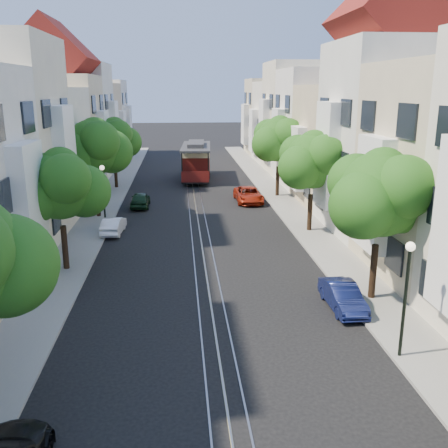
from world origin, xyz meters
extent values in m
plane|color=black|center=(0.00, 28.00, 0.00)|extent=(200.00, 200.00, 0.00)
cube|color=gray|center=(7.25, 28.00, 0.06)|extent=(2.50, 80.00, 0.12)
cube|color=gray|center=(-7.25, 28.00, 0.06)|extent=(2.50, 80.00, 0.12)
cube|color=gray|center=(-0.55, 28.00, 0.01)|extent=(0.06, 80.00, 0.02)
cube|color=gray|center=(0.00, 28.00, 0.01)|extent=(0.06, 80.00, 0.02)
cube|color=gray|center=(0.55, 28.00, 0.01)|extent=(0.06, 80.00, 0.02)
cube|color=tan|center=(0.00, 28.00, 0.00)|extent=(0.08, 80.00, 0.01)
cube|color=white|center=(8.20, 12.00, 4.20)|extent=(0.90, 3.04, 5.50)
cube|color=silver|center=(12.00, 20.00, 6.00)|extent=(7.00, 8.00, 12.00)
cube|color=white|center=(8.20, 20.00, 5.04)|extent=(0.90, 3.04, 6.60)
cube|color=#C6B28C|center=(12.00, 28.00, 4.50)|extent=(7.00, 8.00, 9.00)
cube|color=white|center=(8.20, 28.00, 3.78)|extent=(0.90, 3.04, 4.95)
cube|color=white|center=(12.00, 36.00, 5.25)|extent=(7.00, 8.00, 10.50)
cube|color=white|center=(8.20, 36.00, 4.41)|extent=(0.90, 3.04, 5.78)
cube|color=beige|center=(12.00, 44.00, 5.75)|extent=(7.00, 8.00, 11.50)
cube|color=white|center=(8.20, 44.00, 4.83)|extent=(0.90, 3.04, 6.32)
cube|color=silver|center=(12.00, 52.00, 4.75)|extent=(7.00, 8.00, 9.50)
cube|color=white|center=(8.20, 52.00, 3.99)|extent=(0.90, 3.04, 5.23)
cube|color=beige|center=(12.00, 60.00, 5.00)|extent=(7.00, 8.00, 10.00)
cube|color=white|center=(8.20, 60.00, 4.20)|extent=(0.90, 3.04, 5.50)
cube|color=white|center=(-8.20, 12.00, 4.12)|extent=(0.90, 3.04, 5.39)
cube|color=white|center=(-8.20, 20.00, 4.94)|extent=(0.90, 3.04, 6.47)
cube|color=silver|center=(-12.00, 28.00, 4.41)|extent=(7.00, 8.00, 8.82)
cube|color=white|center=(-8.20, 28.00, 3.70)|extent=(0.90, 3.04, 4.85)
cube|color=beige|center=(-12.00, 36.00, 5.14)|extent=(7.00, 8.00, 10.29)
cube|color=white|center=(-8.20, 36.00, 4.32)|extent=(0.90, 3.04, 5.66)
cube|color=silver|center=(-12.00, 44.00, 5.63)|extent=(7.00, 8.00, 11.27)
cube|color=white|center=(-8.20, 44.00, 4.73)|extent=(0.90, 3.04, 6.20)
cube|color=#C6B28C|center=(-12.00, 52.00, 4.66)|extent=(7.00, 8.00, 9.31)
cube|color=white|center=(-8.20, 52.00, 3.91)|extent=(0.90, 3.04, 5.12)
cube|color=white|center=(-12.00, 60.00, 4.90)|extent=(7.00, 8.00, 9.80)
cube|color=white|center=(-8.20, 60.00, 4.12)|extent=(0.90, 3.04, 5.39)
cylinder|color=black|center=(7.20, 9.00, 1.34)|extent=(0.30, 0.30, 2.45)
sphere|color=#255114|center=(7.20, 9.00, 4.81)|extent=(3.64, 3.64, 3.64)
sphere|color=#255114|center=(8.30, 9.50, 4.41)|extent=(2.91, 2.91, 2.91)
sphere|color=#255114|center=(6.25, 8.30, 4.51)|extent=(2.84, 2.84, 2.84)
sphere|color=#255114|center=(7.30, 9.10, 5.71)|extent=(2.18, 2.18, 2.18)
cylinder|color=black|center=(7.20, 20.00, 1.31)|extent=(0.30, 0.30, 2.38)
sphere|color=#255114|center=(7.20, 20.00, 4.68)|extent=(3.54, 3.54, 3.54)
sphere|color=#255114|center=(8.30, 20.50, 4.28)|extent=(2.83, 2.83, 2.83)
sphere|color=#255114|center=(6.25, 19.30, 4.38)|extent=(2.76, 2.76, 2.76)
sphere|color=#255114|center=(7.30, 20.10, 5.58)|extent=(2.12, 2.12, 2.12)
cylinder|color=black|center=(7.20, 31.00, 1.38)|extent=(0.30, 0.30, 2.52)
sphere|color=#255114|center=(7.20, 31.00, 4.94)|extent=(3.74, 3.74, 3.74)
sphere|color=#255114|center=(8.30, 31.50, 4.54)|extent=(3.00, 3.00, 3.00)
sphere|color=#255114|center=(6.25, 30.30, 4.64)|extent=(2.92, 2.92, 2.92)
sphere|color=#255114|center=(7.30, 31.10, 5.84)|extent=(2.25, 2.25, 2.25)
sphere|color=#255114|center=(-6.10, 2.50, 4.41)|extent=(2.91, 2.91, 2.91)
cylinder|color=black|center=(-7.20, 14.00, 1.26)|extent=(0.30, 0.30, 2.27)
sphere|color=#255114|center=(-7.20, 14.00, 4.47)|extent=(3.38, 3.38, 3.38)
sphere|color=#255114|center=(-6.10, 14.50, 4.07)|extent=(2.70, 2.70, 2.70)
sphere|color=#255114|center=(-8.15, 13.30, 4.17)|extent=(2.64, 2.64, 2.64)
sphere|color=#255114|center=(-7.10, 14.10, 5.38)|extent=(2.03, 2.03, 2.03)
cylinder|color=black|center=(-7.20, 25.00, 1.43)|extent=(0.30, 0.30, 2.62)
sphere|color=#255114|center=(-7.20, 25.00, 5.14)|extent=(3.90, 3.90, 3.90)
sphere|color=#255114|center=(-6.10, 25.50, 4.74)|extent=(3.12, 3.12, 3.12)
sphere|color=#255114|center=(-8.15, 24.30, 4.84)|extent=(3.04, 3.04, 3.04)
sphere|color=#255114|center=(-7.10, 25.10, 6.04)|extent=(2.34, 2.34, 2.34)
cylinder|color=black|center=(-7.20, 36.00, 1.31)|extent=(0.30, 0.30, 2.38)
sphere|color=#255114|center=(-7.20, 36.00, 4.68)|extent=(3.54, 3.54, 3.54)
sphere|color=#255114|center=(-6.10, 36.50, 4.28)|extent=(2.83, 2.83, 2.83)
sphere|color=#255114|center=(-8.15, 35.30, 4.38)|extent=(2.76, 2.76, 2.76)
sphere|color=#255114|center=(-7.10, 36.10, 5.58)|extent=(2.12, 2.12, 2.12)
cylinder|color=black|center=(6.30, 4.00, 2.12)|extent=(0.12, 0.12, 4.00)
sphere|color=#FFF2CC|center=(6.30, 4.00, 4.12)|extent=(0.32, 0.32, 0.32)
cylinder|color=black|center=(-6.30, 22.00, 2.12)|extent=(0.12, 0.12, 4.00)
sphere|color=#FFF2CC|center=(-6.30, 22.00, 4.12)|extent=(0.32, 0.32, 0.32)
cube|color=black|center=(0.50, 40.24, 0.51)|extent=(3.17, 9.27, 0.34)
cube|color=#54110E|center=(0.50, 40.24, 1.88)|extent=(3.08, 5.86, 2.74)
cube|color=beige|center=(0.50, 40.24, 2.91)|extent=(3.14, 5.92, 0.68)
cube|color=#2D2D30|center=(0.50, 40.24, 3.36)|extent=(3.40, 9.28, 0.21)
cube|color=#2D2D30|center=(0.50, 40.24, 3.65)|extent=(1.91, 5.22, 0.40)
imported|color=#0C123C|center=(5.60, 8.17, 0.57)|extent=(1.28, 3.47, 1.13)
imported|color=maroon|center=(4.40, 29.02, 0.63)|extent=(2.16, 4.55, 1.26)
imported|color=white|center=(-5.60, 20.68, 0.55)|extent=(1.38, 3.41, 1.10)
imported|color=black|center=(-4.40, 28.05, 0.61)|extent=(1.45, 3.58, 1.22)
camera|label=1|loc=(-1.22, -11.03, 9.17)|focal=40.00mm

